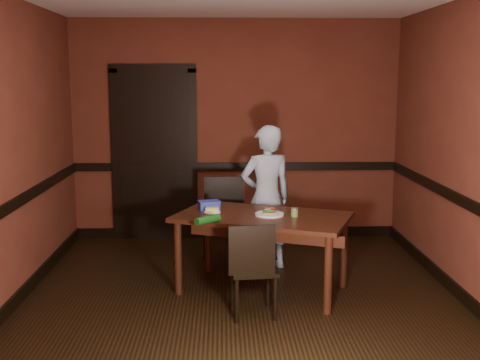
{
  "coord_description": "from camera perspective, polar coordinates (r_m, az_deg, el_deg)",
  "views": [
    {
      "loc": [
        -0.17,
        -5.16,
        1.99
      ],
      "look_at": [
        0.0,
        0.35,
        1.05
      ],
      "focal_mm": 45.0,
      "sensor_mm": 36.0,
      "label": 1
    }
  ],
  "objects": [
    {
      "name": "baseboard_right",
      "position": [
        5.91,
        20.03,
        -9.98
      ],
      "size": [
        0.03,
        4.5,
        0.12
      ],
      "primitive_type": "cube",
      "color": "black",
      "rests_on": "ground"
    },
    {
      "name": "baseboard_left",
      "position": [
        5.8,
        -20.23,
        -10.37
      ],
      "size": [
        0.03,
        4.5,
        0.12
      ],
      "primitive_type": "cube",
      "color": "black",
      "rests_on": "ground"
    },
    {
      "name": "wrapped_veg",
      "position": [
        5.26,
        -3.08,
        -3.78
      ],
      "size": [
        0.23,
        0.21,
        0.07
      ],
      "primitive_type": "cylinder",
      "rotation": [
        0.0,
        1.57,
        0.71
      ],
      "color": "#134D15",
      "rests_on": "dining_table"
    },
    {
      "name": "door",
      "position": [
        7.48,
        -8.12,
        2.67
      ],
      "size": [
        1.05,
        0.07,
        2.2
      ],
      "color": "black",
      "rests_on": "ground"
    },
    {
      "name": "sauce_jar",
      "position": [
        5.54,
        5.19,
        -3.05
      ],
      "size": [
        0.07,
        0.07,
        0.08
      ],
      "rotation": [
        0.0,
        0.0,
        0.36
      ],
      "color": "#5F853F",
      "rests_on": "dining_table"
    },
    {
      "name": "food_tub",
      "position": [
        5.81,
        -2.95,
        -2.4
      ],
      "size": [
        0.23,
        0.19,
        0.09
      ],
      "rotation": [
        0.0,
        0.0,
        0.25
      ],
      "color": "#3043C1",
      "rests_on": "dining_table"
    },
    {
      "name": "wall_back",
      "position": [
        7.44,
        -0.44,
        4.74
      ],
      "size": [
        4.0,
        0.02,
        2.7
      ],
      "primitive_type": "cube",
      "color": "#602A1D",
      "rests_on": "ground"
    },
    {
      "name": "wall_left",
      "position": [
        5.51,
        -21.16,
        2.36
      ],
      "size": [
        0.02,
        4.5,
        2.7
      ],
      "primitive_type": "cube",
      "color": "#602A1D",
      "rests_on": "ground"
    },
    {
      "name": "dado_back",
      "position": [
        7.48,
        -0.43,
        1.29
      ],
      "size": [
        4.0,
        0.03,
        0.1
      ],
      "primitive_type": "cube",
      "color": "black",
      "rests_on": "ground"
    },
    {
      "name": "dado_right",
      "position": [
        5.7,
        20.51,
        -1.98
      ],
      "size": [
        0.03,
        4.5,
        0.1
      ],
      "primitive_type": "cube",
      "color": "black",
      "rests_on": "ground"
    },
    {
      "name": "person",
      "position": [
        6.28,
        2.51,
        -1.67
      ],
      "size": [
        0.63,
        0.5,
        1.51
      ],
      "primitive_type": "imported",
      "rotation": [
        0.0,
        0.0,
        3.42
      ],
      "color": "#A5C5DD",
      "rests_on": "floor"
    },
    {
      "name": "sandwich_plate",
      "position": [
        5.58,
        2.8,
        -3.16
      ],
      "size": [
        0.27,
        0.27,
        0.07
      ],
      "rotation": [
        0.0,
        0.0,
        -0.11
      ],
      "color": "white",
      "rests_on": "dining_table"
    },
    {
      "name": "floor",
      "position": [
        5.53,
        0.11,
        -11.4
      ],
      "size": [
        4.0,
        4.5,
        0.01
      ],
      "primitive_type": "cube",
      "color": "black",
      "rests_on": "ground"
    },
    {
      "name": "wall_right",
      "position": [
        5.63,
        20.92,
        2.51
      ],
      "size": [
        0.02,
        4.5,
        2.7
      ],
      "primitive_type": "cube",
      "color": "#602A1D",
      "rests_on": "ground"
    },
    {
      "name": "dado_left",
      "position": [
        5.58,
        -20.73,
        -2.22
      ],
      "size": [
        0.03,
        4.5,
        0.1
      ],
      "primitive_type": "cube",
      "color": "black",
      "rests_on": "ground"
    },
    {
      "name": "dining_table",
      "position": [
        5.68,
        2.12,
        -6.93
      ],
      "size": [
        1.78,
        1.39,
        0.73
      ],
      "primitive_type": "cube",
      "rotation": [
        0.0,
        0.0,
        -0.38
      ],
      "color": "black",
      "rests_on": "floor"
    },
    {
      "name": "cheese_saucer",
      "position": [
        5.68,
        -2.66,
        -2.92
      ],
      "size": [
        0.16,
        0.16,
        0.05
      ],
      "rotation": [
        0.0,
        0.0,
        -0.09
      ],
      "color": "white",
      "rests_on": "dining_table"
    },
    {
      "name": "wall_front",
      "position": [
        2.98,
        1.5,
        -2.69
      ],
      "size": [
        4.0,
        0.02,
        2.7
      ],
      "primitive_type": "cube",
      "color": "#602A1D",
      "rests_on": "ground"
    },
    {
      "name": "chair_near",
      "position": [
        5.12,
        1.25,
        -8.32
      ],
      "size": [
        0.42,
        0.42,
        0.82
      ],
      "primitive_type": null,
      "rotation": [
        0.0,
        0.0,
        3.25
      ],
      "color": "black",
      "rests_on": "floor"
    },
    {
      "name": "chair_far",
      "position": [
        6.44,
        -1.63,
        -4.03
      ],
      "size": [
        0.46,
        0.46,
        0.93
      ],
      "primitive_type": null,
      "rotation": [
        0.0,
        0.0,
        0.07
      ],
      "color": "black",
      "rests_on": "floor"
    },
    {
      "name": "baseboard_back",
      "position": [
        7.64,
        -0.43,
        -4.95
      ],
      "size": [
        4.0,
        0.03,
        0.12
      ],
      "primitive_type": "cube",
      "color": "black",
      "rests_on": "ground"
    }
  ]
}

